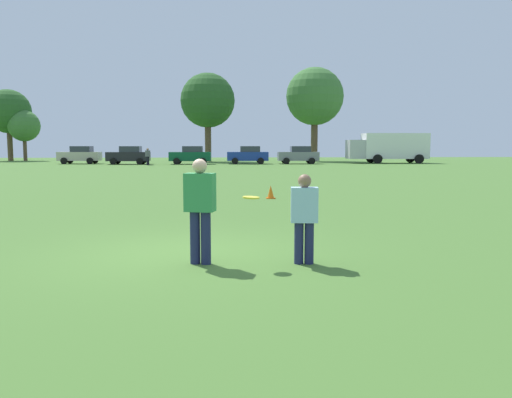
# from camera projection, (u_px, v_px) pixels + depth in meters

# --- Properties ---
(ground_plane) EXTENTS (145.37, 145.37, 0.00)m
(ground_plane) POSITION_uv_depth(u_px,v_px,m) (182.00, 253.00, 9.22)
(ground_plane) COLOR #47702D
(player_thrower) EXTENTS (0.52, 0.38, 1.70)m
(player_thrower) POSITION_uv_depth(u_px,v_px,m) (200.00, 205.00, 8.31)
(player_thrower) COLOR #1E234C
(player_thrower) RESTS_ON ground
(player_defender) EXTENTS (0.46, 0.30, 1.46)m
(player_defender) POSITION_uv_depth(u_px,v_px,m) (304.00, 214.00, 8.33)
(player_defender) COLOR #1E234C
(player_defender) RESTS_ON ground
(frisbee) EXTENTS (0.27, 0.27, 0.04)m
(frisbee) POSITION_uv_depth(u_px,v_px,m) (251.00, 197.00, 8.21)
(frisbee) COLOR yellow
(traffic_cone) EXTENTS (0.32, 0.32, 0.48)m
(traffic_cone) POSITION_uv_depth(u_px,v_px,m) (271.00, 192.00, 18.70)
(traffic_cone) COLOR #D8590C
(traffic_cone) RESTS_ON ground
(parked_car_near_left) EXTENTS (4.24, 2.30, 1.82)m
(parked_car_near_left) POSITION_uv_depth(u_px,v_px,m) (80.00, 155.00, 53.53)
(parked_car_near_left) COLOR #B7AD99
(parked_car_near_left) RESTS_ON ground
(parked_car_mid_left) EXTENTS (4.24, 2.30, 1.82)m
(parked_car_mid_left) POSITION_uv_depth(u_px,v_px,m) (129.00, 155.00, 52.22)
(parked_car_mid_left) COLOR black
(parked_car_mid_left) RESTS_ON ground
(parked_car_center) EXTENTS (4.24, 2.30, 1.82)m
(parked_car_center) POSITION_uv_depth(u_px,v_px,m) (191.00, 155.00, 52.51)
(parked_car_center) COLOR #0C4C2D
(parked_car_center) RESTS_ON ground
(parked_car_mid_right) EXTENTS (4.24, 2.30, 1.82)m
(parked_car_mid_right) POSITION_uv_depth(u_px,v_px,m) (248.00, 155.00, 53.21)
(parked_car_mid_right) COLOR navy
(parked_car_mid_right) RESTS_ON ground
(parked_car_near_right) EXTENTS (4.24, 2.30, 1.82)m
(parked_car_near_right) POSITION_uv_depth(u_px,v_px,m) (299.00, 155.00, 53.58)
(parked_car_near_right) COLOR slate
(parked_car_near_right) RESTS_ON ground
(box_truck) EXTENTS (8.56, 3.15, 3.18)m
(box_truck) POSITION_uv_depth(u_px,v_px,m) (389.00, 147.00, 55.44)
(box_truck) COLOR white
(box_truck) RESTS_ON ground
(bystander_sideline_watcher) EXTENTS (0.46, 0.52, 1.64)m
(bystander_sideline_watcher) POSITION_uv_depth(u_px,v_px,m) (148.00, 156.00, 49.79)
(bystander_sideline_watcher) COLOR black
(bystander_sideline_watcher) RESTS_ON ground
(tree_east_birch) EXTENTS (5.39, 5.39, 8.75)m
(tree_east_birch) POSITION_uv_depth(u_px,v_px,m) (8.00, 112.00, 63.67)
(tree_east_birch) COLOR brown
(tree_east_birch) RESTS_ON ground
(tree_east_oak) EXTENTS (3.80, 3.80, 6.18)m
(tree_east_oak) POSITION_uv_depth(u_px,v_px,m) (24.00, 126.00, 63.17)
(tree_east_oak) COLOR brown
(tree_east_oak) RESTS_ON ground
(tree_far_east_pine) EXTENTS (6.35, 6.35, 10.32)m
(tree_far_east_pine) POSITION_uv_depth(u_px,v_px,m) (208.00, 101.00, 60.51)
(tree_far_east_pine) COLOR brown
(tree_far_east_pine) RESTS_ON ground
(tree_far_west_pine) EXTENTS (6.86, 6.86, 11.15)m
(tree_far_west_pine) POSITION_uv_depth(u_px,v_px,m) (315.00, 97.00, 61.75)
(tree_far_west_pine) COLOR brown
(tree_far_west_pine) RESTS_ON ground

